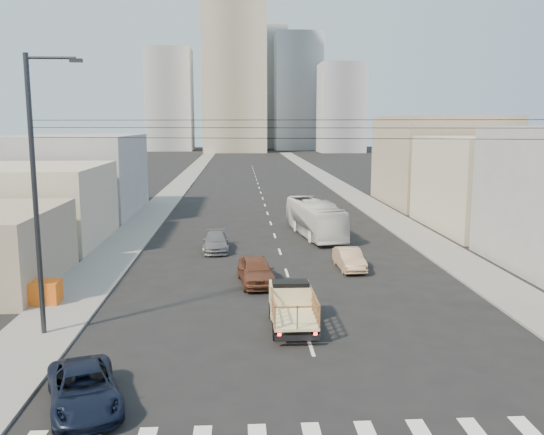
{
  "coord_description": "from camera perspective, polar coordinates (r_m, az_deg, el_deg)",
  "views": [
    {
      "loc": [
        -2.92,
        -20.56,
        9.17
      ],
      "look_at": [
        -0.92,
        13.98,
        3.5
      ],
      "focal_mm": 38.0,
      "sensor_mm": 36.0,
      "label": 1
    }
  ],
  "objects": [
    {
      "name": "crate_stack",
      "position": [
        31.75,
        -21.85,
        -6.87
      ],
      "size": [
        1.8,
        1.2,
        1.14
      ],
      "color": "orange",
      "rests_on": "sidewalk_left"
    },
    {
      "name": "overhead_wires",
      "position": [
        22.25,
        4.28,
        8.76
      ],
      "size": [
        23.01,
        5.02,
        0.72
      ],
      "color": "black",
      "rests_on": "ground"
    },
    {
      "name": "high_rise_tower",
      "position": [
        191.7,
        -3.75,
        15.52
      ],
      "size": [
        20.0,
        20.0,
        60.0
      ],
      "primitive_type": "cube",
      "color": "gray",
      "rests_on": "ground"
    },
    {
      "name": "city_bus",
      "position": [
        47.41,
        4.27,
        -0.07
      ],
      "size": [
        3.93,
        10.75,
        2.93
      ],
      "primitive_type": "imported",
      "rotation": [
        0.0,
        0.0,
        0.14
      ],
      "color": "silver",
      "rests_on": "ground"
    },
    {
      "name": "midrise_nw",
      "position": [
        202.03,
        -10.07,
        11.38
      ],
      "size": [
        15.0,
        15.0,
        34.0
      ],
      "primitive_type": "cube",
      "color": "gray",
      "rests_on": "ground"
    },
    {
      "name": "sidewalk_right",
      "position": [
        92.19,
        5.87,
        3.58
      ],
      "size": [
        3.5,
        180.0,
        0.12
      ],
      "primitive_type": "cube",
      "color": "gray",
      "rests_on": "ground"
    },
    {
      "name": "bldg_left_mid",
      "position": [
        47.77,
        -22.96,
        1.15
      ],
      "size": [
        11.0,
        12.0,
        6.0
      ],
      "primitive_type": "cube",
      "color": "#BFB49A",
      "rests_on": "ground"
    },
    {
      "name": "bldg_right_far",
      "position": [
        68.63,
        16.28,
        5.45
      ],
      "size": [
        12.0,
        16.0,
        10.0
      ],
      "primitive_type": "cube",
      "color": "gray",
      "rests_on": "ground"
    },
    {
      "name": "midrise_back",
      "position": [
        221.11,
        -1.02,
        12.63
      ],
      "size": [
        18.0,
        18.0,
        44.0
      ],
      "primitive_type": "cube",
      "color": "gray",
      "rests_on": "ground"
    },
    {
      "name": "navy_pickup",
      "position": [
        20.44,
        -18.14,
        -15.83
      ],
      "size": [
        3.54,
        5.07,
        1.28
      ],
      "primitive_type": "imported",
      "rotation": [
        0.0,
        0.0,
        0.34
      ],
      "color": "black",
      "rests_on": "ground"
    },
    {
      "name": "midrise_ne",
      "position": [
        206.9,
        2.55,
        12.29
      ],
      "size": [
        16.0,
        16.0,
        40.0
      ],
      "primitive_type": "cube",
      "color": "gray",
      "rests_on": "ground"
    },
    {
      "name": "midrise_east",
      "position": [
        188.52,
        6.87,
        10.71
      ],
      "size": [
        14.0,
        14.0,
        28.0
      ],
      "primitive_type": "cube",
      "color": "gray",
      "rests_on": "ground"
    },
    {
      "name": "bldg_left_far",
      "position": [
        62.04,
        -18.85,
        4.03
      ],
      "size": [
        12.0,
        16.0,
        8.0
      ],
      "primitive_type": "cube",
      "color": "gray",
      "rests_on": "ground"
    },
    {
      "name": "sedan_brown",
      "position": [
        33.32,
        -1.6,
        -5.25
      ],
      "size": [
        2.36,
        4.85,
        1.6
      ],
      "primitive_type": "imported",
      "rotation": [
        0.0,
        0.0,
        0.1
      ],
      "color": "brown",
      "rests_on": "ground"
    },
    {
      "name": "streetlamp_left",
      "position": [
        26.12,
        -22.25,
        2.61
      ],
      "size": [
        2.36,
        0.25,
        12.0
      ],
      "color": "#2D2D33",
      "rests_on": "ground"
    },
    {
      "name": "flatbed_pickup",
      "position": [
        26.39,
        2.0,
        -8.52
      ],
      "size": [
        1.95,
        4.41,
        1.9
      ],
      "color": "beige",
      "rests_on": "ground"
    },
    {
      "name": "bldg_right_mid",
      "position": [
        53.73,
        21.4,
        3.14
      ],
      "size": [
        11.0,
        14.0,
        8.0
      ],
      "primitive_type": "cube",
      "color": "#BFB49A",
      "rests_on": "ground"
    },
    {
      "name": "lane_dashes",
      "position": [
        74.18,
        -1.03,
        2.21
      ],
      "size": [
        0.15,
        104.0,
        0.01
      ],
      "color": "silver",
      "rests_on": "ground"
    },
    {
      "name": "ground",
      "position": [
        22.7,
        4.51,
        -14.55
      ],
      "size": [
        420.0,
        420.0,
        0.0
      ],
      "primitive_type": "plane",
      "color": "black",
      "rests_on": "ground"
    },
    {
      "name": "sedan_tan",
      "position": [
        36.93,
        7.66,
        -4.09
      ],
      "size": [
        1.58,
        4.1,
        1.33
      ],
      "primitive_type": "imported",
      "rotation": [
        0.0,
        0.0,
        0.04
      ],
      "color": "tan",
      "rests_on": "ground"
    },
    {
      "name": "sidewalk_left",
      "position": [
        91.44,
        -8.85,
        3.48
      ],
      "size": [
        3.5,
        180.0,
        0.12
      ],
      "primitive_type": "cube",
      "color": "gray",
      "rests_on": "ground"
    },
    {
      "name": "sedan_grey",
      "position": [
        42.03,
        -5.6,
        -2.42
      ],
      "size": [
        1.99,
        4.59,
        1.31
      ],
      "primitive_type": "imported",
      "rotation": [
        0.0,
        0.0,
        0.03
      ],
      "color": "slate",
      "rests_on": "ground"
    }
  ]
}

